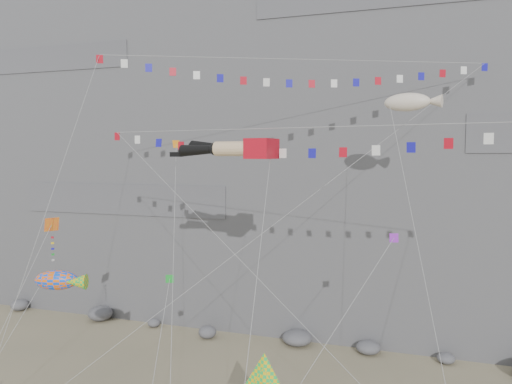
% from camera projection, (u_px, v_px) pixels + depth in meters
% --- Properties ---
extents(cliff, '(80.00, 28.00, 50.00)m').
position_uv_depth(cliff, '(331.00, 77.00, 55.26)').
color(cliff, slate).
rests_on(cliff, ground).
extents(talus_boulders, '(60.00, 3.00, 1.20)m').
position_uv_depth(talus_boulders, '(297.00, 338.00, 42.93)').
color(talus_boulders, slate).
rests_on(talus_boulders, ground).
extents(legs_kite, '(8.46, 13.89, 20.91)m').
position_uv_depth(legs_kite, '(234.00, 149.00, 30.17)').
color(legs_kite, '#B30B1A').
rests_on(legs_kite, ground).
extents(flag_banner_upper, '(27.03, 21.43, 31.34)m').
position_uv_depth(flag_banner_upper, '(300.00, 60.00, 34.66)').
color(flag_banner_upper, '#B30B1A').
rests_on(flag_banner_upper, ground).
extents(flag_banner_lower, '(27.07, 7.72, 21.54)m').
position_uv_depth(flag_banner_lower, '(298.00, 128.00, 28.72)').
color(flag_banner_lower, '#B30B1A').
rests_on(flag_banner_lower, ground).
extents(harlequin_kite, '(2.65, 8.13, 13.97)m').
position_uv_depth(harlequin_kite, '(51.00, 225.00, 31.73)').
color(harlequin_kite, red).
rests_on(harlequin_kite, ground).
extents(fish_windsock, '(5.78, 6.40, 10.71)m').
position_uv_depth(fish_windsock, '(57.00, 280.00, 30.69)').
color(fish_windsock, '#FD610C').
rests_on(fish_windsock, ground).
extents(delta_kite, '(3.97, 5.43, 8.30)m').
position_uv_depth(delta_kite, '(263.00, 382.00, 23.18)').
color(delta_kite, yellow).
rests_on(delta_kite, ground).
extents(blimp_windsock, '(5.73, 12.13, 22.88)m').
position_uv_depth(blimp_windsock, '(407.00, 103.00, 31.94)').
color(blimp_windsock, beige).
rests_on(blimp_windsock, ground).
extents(small_kite_a, '(6.90, 13.94, 22.50)m').
position_uv_depth(small_kite_a, '(176.00, 149.00, 33.43)').
color(small_kite_a, orange).
rests_on(small_kite_a, ground).
extents(small_kite_b, '(7.74, 10.88, 17.13)m').
position_uv_depth(small_kite_b, '(391.00, 242.00, 27.75)').
color(small_kite_b, purple).
rests_on(small_kite_b, ground).
extents(small_kite_c, '(3.38, 9.84, 13.21)m').
position_uv_depth(small_kite_c, '(169.00, 282.00, 29.40)').
color(small_kite_c, '#179929').
rests_on(small_kite_c, ground).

